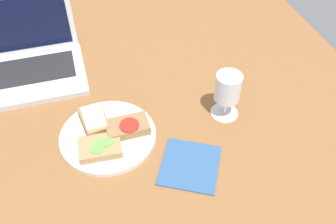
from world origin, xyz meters
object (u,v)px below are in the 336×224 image
object	(u,v)px
sandwich_with_cucumber	(100,147)
laptop	(29,61)
sandwich_with_tomato	(127,127)
wine_glass	(228,89)
sandwich_with_cheese	(94,120)
napkin	(190,165)
plate	(108,136)

from	to	relation	value
sandwich_with_cucumber	laptop	bearing A→B (deg)	112.32
sandwich_with_tomato	wine_glass	xyz separation A→B (cm)	(26.91, -0.12, 6.32)
sandwich_with_cheese	napkin	xyz separation A→B (cm)	(20.12, -18.84, -2.60)
wine_glass	laptop	distance (cm)	60.78
laptop	napkin	distance (cm)	59.81
sandwich_with_tomato	laptop	distance (cm)	40.95
plate	sandwich_with_cheese	distance (cm)	5.64
plate	sandwich_with_tomato	world-z (taller)	sandwich_with_tomato
sandwich_with_tomato	wine_glass	size ratio (longest dim) A/B	0.82
sandwich_with_cheese	sandwich_with_tomato	bearing A→B (deg)	-29.77
sandwich_with_tomato	laptop	world-z (taller)	laptop
sandwich_with_cheese	laptop	distance (cm)	32.95
sandwich_with_cheese	sandwich_with_cucumber	bearing A→B (deg)	-89.41
sandwich_with_cheese	laptop	xyz separation A→B (cm)	(-15.54, 29.04, 1.00)
plate	sandwich_with_cheese	xyz separation A→B (cm)	(-2.65, 4.48, 2.16)
plate	napkin	distance (cm)	22.62
wine_glass	laptop	size ratio (longest dim) A/B	0.42
sandwich_with_cucumber	plate	bearing A→B (deg)	60.74
sandwich_with_cucumber	napkin	world-z (taller)	sandwich_with_cucumber
wine_glass	sandwich_with_tomato	bearing A→B (deg)	179.75
sandwich_with_cucumber	wine_glass	world-z (taller)	wine_glass
sandwich_with_cucumber	napkin	xyz separation A→B (cm)	(20.03, -9.79, -2.14)
sandwich_with_cheese	wine_glass	world-z (taller)	wine_glass
laptop	sandwich_with_tomato	bearing A→B (deg)	-55.07
wine_glass	napkin	bearing A→B (deg)	-135.95
sandwich_with_cheese	napkin	size ratio (longest dim) A/B	0.75
sandwich_with_tomato	wine_glass	world-z (taller)	wine_glass
plate	sandwich_with_cucumber	world-z (taller)	sandwich_with_cucumber
sandwich_with_cheese	wine_glass	bearing A→B (deg)	-7.58
plate	sandwich_with_tomato	size ratio (longest dim) A/B	2.25
sandwich_with_cheese	laptop	size ratio (longest dim) A/B	0.34
wine_glass	laptop	world-z (taller)	laptop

